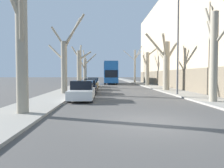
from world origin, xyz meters
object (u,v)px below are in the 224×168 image
Objects in this scene: street_tree_left_1 at (65,61)px; street_tree_right_0 at (214,53)px; street_tree_right_1 at (166,63)px; parked_car_1 at (88,87)px; street_tree_left_0 at (21,39)px; street_tree_left_3 at (85,69)px; parked_car_0 at (82,91)px; street_tree_right_2 at (147,67)px; street_tree_right_3 at (135,65)px; double_decker_bus at (110,72)px; parked_car_3 at (93,82)px; parked_car_2 at (91,84)px; street_tree_left_2 at (79,67)px; lamp_post at (177,39)px.

street_tree_left_1 is 1.14× the size of street_tree_right_0.
street_tree_right_1 is 1.44× the size of parked_car_1.
street_tree_left_0 is 10.84m from street_tree_left_1.
street_tree_left_3 reaches higher than parked_car_0.
street_tree_right_2 is at bearing 67.29° from street_tree_left_0.
street_tree_right_3 reaches higher than parked_car_0.
street_tree_left_3 is 0.58× the size of double_decker_bus.
street_tree_right_1 reaches higher than parked_car_3.
street_tree_right_2 is at bearing -27.72° from street_tree_left_3.
parked_car_2 is (-2.97, -17.91, -1.82)m from double_decker_bus.
street_tree_left_0 is 1.71× the size of parked_car_1.
street_tree_right_2 is 1.59× the size of parked_car_0.
street_tree_left_2 is at bearing 89.46° from street_tree_left_0.
parked_car_2 is (-8.70, 2.34, -2.54)m from street_tree_right_1.
street_tree_right_3 reaches higher than double_decker_bus.
street_tree_left_0 reaches higher than double_decker_bus.
street_tree_right_2 is (11.11, 15.77, -0.02)m from street_tree_left_1.
street_tree_left_1 is 1.18× the size of street_tree_left_2.
street_tree_right_1 reaches higher than street_tree_right_0.
street_tree_right_2 is 17.74m from parked_car_1.
street_tree_right_0 is 1.42× the size of parked_car_1.
parked_car_3 is (-8.85, 19.55, -2.64)m from street_tree_right_0.
street_tree_right_3 is (10.79, 28.47, 0.95)m from street_tree_left_1.
street_tree_left_3 is 26.48m from parked_car_0.
street_tree_right_0 is (10.97, 4.02, -0.16)m from street_tree_left_0.
street_tree_left_3 is at bearing -146.87° from street_tree_right_3.
lamp_post is at bearing -59.98° from parked_car_3.
street_tree_left_2 is at bearing 121.22° from street_tree_right_0.
street_tree_left_3 reaches higher than street_tree_left_2.
parked_car_0 is (-2.97, -28.90, -1.81)m from double_decker_bus.
street_tree_left_1 reaches higher than street_tree_right_0.
double_decker_bus is at bearing 75.41° from parked_car_3.
double_decker_bus is 2.82× the size of parked_car_3.
parked_car_2 is at bearing 82.90° from street_tree_left_0.
street_tree_left_3 is at bearing 95.35° from parked_car_1.
street_tree_left_0 is at bearing -100.43° from parked_car_1.
parked_car_0 is at bearing -83.04° from street_tree_left_2.
street_tree_right_1 is 12.66m from parked_car_3.
parked_car_1 is 5.53m from parked_car_2.
street_tree_right_0 is at bearing -89.20° from street_tree_right_1.
double_decker_bus is 11.92m from parked_car_3.
lamp_post reaches higher than street_tree_right_2.
street_tree_left_1 is 1.78× the size of parked_car_3.
lamp_post reaches higher than parked_car_0.
street_tree_right_0 is at bearing 20.10° from street_tree_left_0.
street_tree_left_2 is (0.21, 21.78, -0.48)m from street_tree_left_0.
street_tree_left_0 is at bearing -126.32° from street_tree_right_1.
street_tree_right_2 is at bearing 66.31° from parked_car_0.
street_tree_right_3 is 24.13m from parked_car_2.
street_tree_right_0 reaches higher than parked_car_3.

